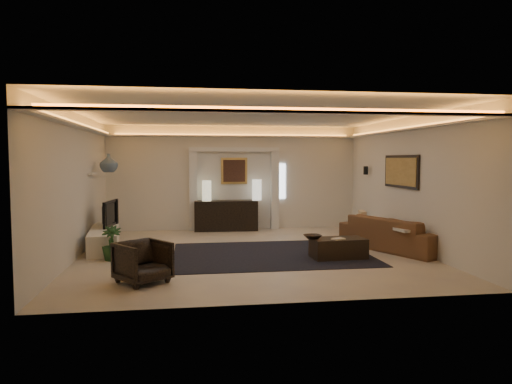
{
  "coord_description": "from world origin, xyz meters",
  "views": [
    {
      "loc": [
        -1.32,
        -9.73,
        1.98
      ],
      "look_at": [
        0.2,
        0.6,
        1.25
      ],
      "focal_mm": 33.05,
      "sensor_mm": 36.0,
      "label": 1
    }
  ],
  "objects": [
    {
      "name": "coffee_table",
      "position": [
        1.66,
        -0.76,
        0.2
      ],
      "size": [
        1.09,
        0.63,
        0.39
      ],
      "primitive_type": "cube",
      "rotation": [
        0.0,
        0.0,
        0.05
      ],
      "color": "black",
      "rests_on": "ground"
    },
    {
      "name": "alcove_header",
      "position": [
        0.0,
        3.4,
        2.25
      ],
      "size": [
        2.52,
        0.2,
        0.12
      ],
      "primitive_type": "cube",
      "color": "silver",
      "rests_on": "wall_back"
    },
    {
      "name": "sofa",
      "position": [
        3.15,
        -0.09,
        0.36
      ],
      "size": [
        2.64,
        1.9,
        0.72
      ],
      "primitive_type": "imported",
      "rotation": [
        0.0,
        0.0,
        2.0
      ],
      "color": "#352313",
      "rests_on": "ground"
    },
    {
      "name": "wall_right",
      "position": [
        3.5,
        0.0,
        1.45
      ],
      "size": [
        0.0,
        7.0,
        7.0
      ],
      "primitive_type": "plane",
      "rotation": [
        1.57,
        0.0,
        -1.57
      ],
      "color": "silver",
      "rests_on": "ground"
    },
    {
      "name": "pilaster_right",
      "position": [
        1.15,
        3.4,
        1.1
      ],
      "size": [
        0.22,
        0.2,
        2.2
      ],
      "primitive_type": "cube",
      "color": "silver",
      "rests_on": "ground"
    },
    {
      "name": "painting_canvas",
      "position": [
        0.0,
        3.44,
        1.65
      ],
      "size": [
        0.62,
        0.02,
        0.62
      ],
      "primitive_type": "cube",
      "color": "#4C2D1E",
      "rests_on": "wall_back"
    },
    {
      "name": "tv",
      "position": [
        -3.15,
        1.33,
        0.75
      ],
      "size": [
        1.04,
        0.27,
        0.59
      ],
      "primitive_type": "imported",
      "rotation": [
        0.0,
        0.0,
        1.44
      ],
      "color": "black",
      "rests_on": "media_ledge"
    },
    {
      "name": "lamp_right",
      "position": [
        0.61,
        3.25,
        1.09
      ],
      "size": [
        0.32,
        0.32,
        0.58
      ],
      "primitive_type": "cylinder",
      "rotation": [
        0.0,
        0.0,
        0.28
      ],
      "color": "white",
      "rests_on": "console"
    },
    {
      "name": "media_ledge",
      "position": [
        -3.15,
        1.02,
        0.23
      ],
      "size": [
        0.87,
        2.43,
        0.45
      ],
      "primitive_type": "cube",
      "rotation": [
        0.0,
        0.0,
        0.12
      ],
      "color": "beige",
      "rests_on": "ground"
    },
    {
      "name": "magazine",
      "position": [
        1.61,
        -0.9,
        0.42
      ],
      "size": [
        0.28,
        0.24,
        0.03
      ],
      "primitive_type": "cube",
      "rotation": [
        0.0,
        0.0,
        0.39
      ],
      "color": "beige",
      "rests_on": "coffee_table"
    },
    {
      "name": "ceiling",
      "position": [
        0.0,
        0.0,
        2.9
      ],
      "size": [
        7.0,
        7.0,
        0.0
      ],
      "primitive_type": "plane",
      "rotation": [
        3.14,
        0.0,
        0.0
      ],
      "color": "white",
      "rests_on": "ground"
    },
    {
      "name": "art_panel_gold",
      "position": [
        3.44,
        0.3,
        1.7
      ],
      "size": [
        0.02,
        1.5,
        0.62
      ],
      "primitive_type": "cube",
      "color": "tan",
      "rests_on": "wall_right"
    },
    {
      "name": "daylight_slit",
      "position": [
        1.35,
        3.48,
        1.35
      ],
      "size": [
        0.25,
        0.03,
        1.0
      ],
      "primitive_type": "cube",
      "color": "white",
      "rests_on": "wall_back"
    },
    {
      "name": "figurine",
      "position": [
        -3.15,
        2.21,
        0.64
      ],
      "size": [
        0.17,
        0.17,
        0.39
      ],
      "primitive_type": "cylinder",
      "rotation": [
        0.0,
        0.0,
        0.17
      ],
      "color": "#3A2A1E",
      "rests_on": "media_ledge"
    },
    {
      "name": "wall_back",
      "position": [
        0.0,
        3.5,
        1.45
      ],
      "size": [
        7.0,
        0.0,
        7.0
      ],
      "primitive_type": "plane",
      "rotation": [
        1.57,
        0.0,
        0.0
      ],
      "color": "silver",
      "rests_on": "ground"
    },
    {
      "name": "throw_blanket",
      "position": [
        3.15,
        -0.81,
        0.55
      ],
      "size": [
        0.57,
        0.49,
        0.06
      ],
      "primitive_type": "cube",
      "rotation": [
        0.0,
        0.0,
        0.14
      ],
      "color": "beige",
      "rests_on": "sofa"
    },
    {
      "name": "plant",
      "position": [
        -2.79,
        -0.3,
        0.34
      ],
      "size": [
        0.38,
        0.38,
        0.67
      ],
      "primitive_type": "imported",
      "rotation": [
        0.0,
        0.0,
        0.01
      ],
      "color": "#1E401B",
      "rests_on": "ground"
    },
    {
      "name": "painting_frame",
      "position": [
        0.0,
        3.47,
        1.65
      ],
      "size": [
        0.74,
        0.04,
        0.74
      ],
      "primitive_type": "cube",
      "color": "tan",
      "rests_on": "wall_back"
    },
    {
      "name": "bowl",
      "position": [
        1.13,
        -0.75,
        0.45
      ],
      "size": [
        0.39,
        0.39,
        0.08
      ],
      "primitive_type": "imported",
      "rotation": [
        0.0,
        0.0,
        0.17
      ],
      "color": "black",
      "rests_on": "coffee_table"
    },
    {
      "name": "cove_soffit",
      "position": [
        0.0,
        0.0,
        2.62
      ],
      "size": [
        7.0,
        7.0,
        0.04
      ],
      "primitive_type": "cube",
      "color": "silver",
      "rests_on": "ceiling"
    },
    {
      "name": "art_panel_frame",
      "position": [
        3.47,
        0.3,
        1.7
      ],
      "size": [
        0.04,
        1.64,
        0.74
      ],
      "primitive_type": "cube",
      "color": "black",
      "rests_on": "wall_right"
    },
    {
      "name": "console",
      "position": [
        -0.25,
        3.25,
        0.4
      ],
      "size": [
        1.75,
        0.6,
        0.87
      ],
      "primitive_type": "cube",
      "rotation": [
        0.0,
        0.0,
        -0.04
      ],
      "color": "black",
      "rests_on": "ground"
    },
    {
      "name": "wall_left",
      "position": [
        -3.5,
        0.0,
        1.45
      ],
      "size": [
        0.0,
        7.0,
        7.0
      ],
      "primitive_type": "plane",
      "rotation": [
        1.57,
        0.0,
        1.57
      ],
      "color": "silver",
      "rests_on": "ground"
    },
    {
      "name": "ginger_jar",
      "position": [
        -3.15,
        1.83,
        1.89
      ],
      "size": [
        0.46,
        0.46,
        0.44
      ],
      "primitive_type": "imported",
      "rotation": [
        0.0,
        0.0,
        -0.1
      ],
      "color": "slate",
      "rests_on": "wall_niche"
    },
    {
      "name": "pilaster_left",
      "position": [
        -1.15,
        3.4,
        1.1
      ],
      "size": [
        0.22,
        0.2,
        2.2
      ],
      "primitive_type": "cube",
      "color": "silver",
      "rests_on": "ground"
    },
    {
      "name": "wall_sconce",
      "position": [
        3.38,
        2.2,
        1.68
      ],
      "size": [
        0.12,
        0.12,
        0.22
      ],
      "primitive_type": "cylinder",
      "color": "black",
      "rests_on": "wall_right"
    },
    {
      "name": "armchair",
      "position": [
        -2.03,
        -2.12,
        0.34
      ],
      "size": [
        1.02,
        1.03,
        0.68
      ],
      "primitive_type": "imported",
      "rotation": [
        0.0,
        0.0,
        0.65
      ],
      "color": "black",
      "rests_on": "ground"
    },
    {
      "name": "wall_front",
      "position": [
        0.0,
        -3.5,
        1.45
      ],
      "size": [
        7.0,
        0.0,
        7.0
      ],
      "primitive_type": "plane",
      "rotation": [
        -1.57,
        0.0,
        0.0
      ],
      "color": "silver",
      "rests_on": "ground"
    },
    {
      "name": "lamp_left",
      "position": [
        -0.78,
        3.21,
        1.09
      ],
      "size": [
        0.32,
        0.32,
        0.56
      ],
      "primitive_type": "cylinder",
      "rotation": [
        0.0,
        0.0,
        0.37
      ],
      "color": "beige",
      "rests_on": "console"
    },
    {
      "name": "throw_pillow",
      "position": [
        2.76,
        0.8,
        0.55
      ],
      "size": [
        0.22,
        0.45,
        0.43
      ],
      "primitive_type": "cube",
      "rotation": [
        0.0,
        0.0,
        -0.21
      ],
      "color": "#D0AF83",
      "rests_on": "sofa"
    },
    {
      "name": "floor",
      "position": [
        0.0,
        0.0,
        0.0
      ],
      "size": [
        7.0,
        7.0,
        0.0
      ],
      "primitive_type": "plane",
      "color": "beige",
      "rests_on": "ground"
    },
    {
      "name": "wall_niche",
      "position": [
        -3.44,
        1.4,
        1.65
      ],
      "size": [
        0.1,
        0.55,
        0.04
      ],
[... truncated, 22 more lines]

